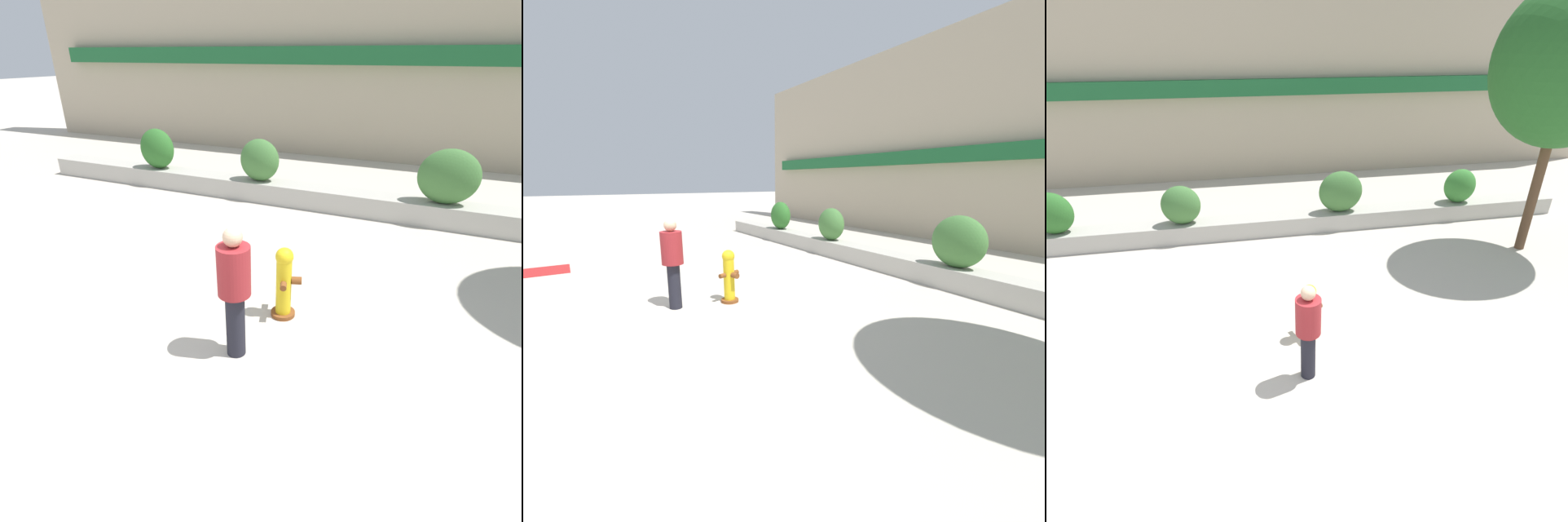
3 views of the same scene
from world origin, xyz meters
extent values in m
plane|color=beige|center=(0.00, 0.00, 0.00)|extent=(120.00, 120.00, 0.00)
cube|color=tan|center=(0.00, 12.00, 4.00)|extent=(30.00, 1.00, 8.00)
cube|color=#195B2D|center=(0.00, 11.32, 3.36)|extent=(27.00, 0.36, 0.56)
cube|color=#B7B2A8|center=(0.00, 6.00, 0.25)|extent=(18.00, 0.70, 0.50)
ellipsoid|color=#2D6B28|center=(-5.39, 6.00, 1.04)|extent=(1.03, 0.67, 1.08)
ellipsoid|color=#427538|center=(-2.24, 6.00, 1.02)|extent=(1.03, 0.68, 1.04)
ellipsoid|color=#427538|center=(2.17, 6.00, 1.09)|extent=(1.27, 0.67, 1.17)
cylinder|color=brown|center=(0.25, 1.28, 0.03)|extent=(0.45, 0.45, 0.06)
cylinder|color=gold|center=(0.25, 1.28, 0.48)|extent=(0.28, 0.28, 0.85)
sphere|color=gold|center=(0.25, 1.28, 0.95)|extent=(0.25, 0.25, 0.25)
cylinder|color=brown|center=(0.43, 1.34, 0.59)|extent=(0.17, 0.15, 0.11)
cylinder|color=brown|center=(0.31, 1.12, 0.59)|extent=(0.13, 0.15, 0.09)
cylinder|color=brown|center=(0.20, 1.44, 0.59)|extent=(0.13, 0.15, 0.09)
cylinder|color=black|center=(0.02, 0.25, 0.44)|extent=(0.34, 0.34, 0.88)
cylinder|color=maroon|center=(0.02, 0.25, 1.19)|extent=(0.56, 0.56, 0.62)
sphere|color=#D6AD89|center=(0.02, 0.25, 1.61)|extent=(0.23, 0.23, 0.23)
camera|label=1|loc=(1.98, -3.38, 3.43)|focal=28.00mm
camera|label=2|loc=(6.56, -1.40, 2.43)|focal=24.00mm
camera|label=3|loc=(-1.02, -4.66, 4.89)|focal=28.00mm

